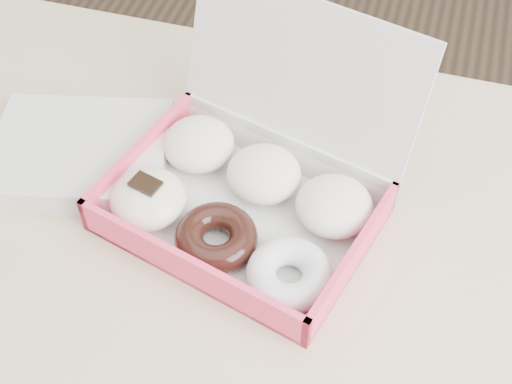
# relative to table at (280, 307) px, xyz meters

# --- Properties ---
(table) EXTENTS (1.20, 0.80, 0.75)m
(table) POSITION_rel_table_xyz_m (0.00, 0.00, 0.00)
(table) COLOR tan
(table) RESTS_ON ground
(donut_box) EXTENTS (0.37, 0.35, 0.22)m
(donut_box) POSITION_rel_table_xyz_m (-0.07, 0.08, 0.11)
(donut_box) COLOR silver
(donut_box) RESTS_ON table
(newspapers) EXTENTS (0.25, 0.22, 0.04)m
(newspapers) POSITION_rel_table_xyz_m (-0.29, 0.09, 0.10)
(newspapers) COLOR white
(newspapers) RESTS_ON table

